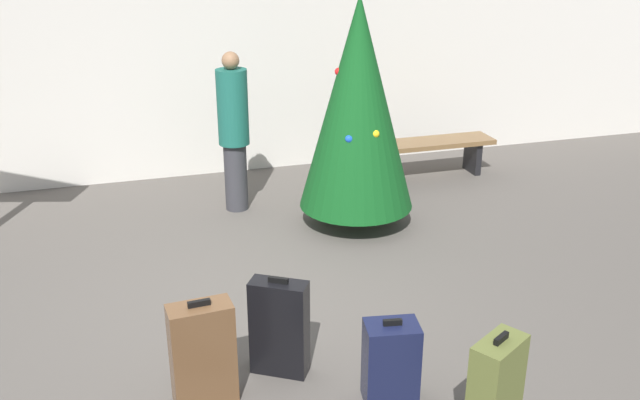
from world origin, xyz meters
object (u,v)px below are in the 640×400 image
suitcase_4 (203,354)px  suitcase_5 (279,328)px  waiting_bench (430,149)px  suitcase_1 (495,397)px  suitcase_3 (391,363)px  holiday_tree (358,104)px  traveller_0 (234,129)px

suitcase_4 → suitcase_5: (0.57, 0.18, -0.00)m
suitcase_4 → waiting_bench: bearing=47.7°
waiting_bench → suitcase_4: bearing=-132.3°
suitcase_5 → suitcase_1: bearing=-48.4°
suitcase_1 → suitcase_3: 0.77m
holiday_tree → suitcase_3: holiday_tree is taller
traveller_0 → suitcase_5: traveller_0 is taller
holiday_tree → waiting_bench: bearing=39.9°
holiday_tree → suitcase_1: holiday_tree is taller
waiting_bench → traveller_0: bearing=-171.6°
waiting_bench → suitcase_5: (-2.85, -3.59, -0.00)m
holiday_tree → suitcase_4: (-2.00, -2.58, -0.97)m
waiting_bench → suitcase_3: suitcase_3 is taller
suitcase_4 → suitcase_5: suitcase_4 is taller
suitcase_1 → suitcase_5: 1.58m
traveller_0 → suitcase_3: bearing=-84.3°
suitcase_1 → suitcase_4: bearing=148.2°
suitcase_5 → suitcase_4: bearing=-162.7°
suitcase_3 → suitcase_4: size_ratio=0.82×
suitcase_3 → suitcase_4: 1.27m
holiday_tree → traveller_0: (-1.16, 0.81, -0.39)m
waiting_bench → suitcase_4: size_ratio=2.14×
holiday_tree → suitcase_3: 3.22m
suitcase_1 → suitcase_3: (-0.41, 0.64, -0.10)m
holiday_tree → suitcase_3: size_ratio=4.03×
holiday_tree → suitcase_4: holiday_tree is taller
suitcase_1 → suitcase_4: suitcase_1 is taller
holiday_tree → waiting_bench: size_ratio=1.54×
suitcase_3 → suitcase_4: (-1.21, 0.37, 0.07)m
holiday_tree → waiting_bench: 2.09m
holiday_tree → suitcase_5: holiday_tree is taller
waiting_bench → suitcase_5: size_ratio=2.16×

